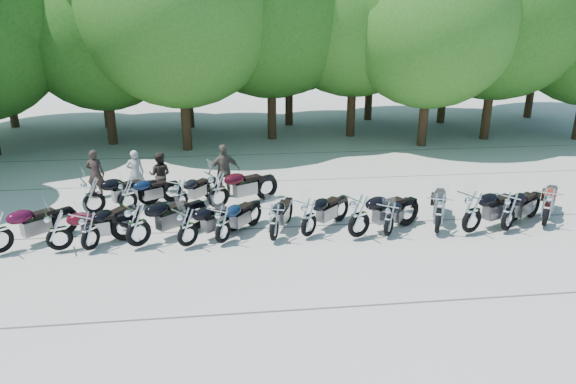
{
  "coord_description": "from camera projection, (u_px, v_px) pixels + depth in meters",
  "views": [
    {
      "loc": [
        -1.62,
        -12.38,
        5.91
      ],
      "look_at": [
        0.0,
        1.5,
        1.1
      ],
      "focal_mm": 32.0,
      "sensor_mm": 36.0,
      "label": 1
    }
  ],
  "objects": [
    {
      "name": "motorcycle_4",
      "position": [
        187.0,
        226.0,
        13.57
      ],
      "size": [
        2.17,
        1.97,
        1.27
      ],
      "primitive_type": null,
      "rotation": [
        0.0,
        0.0,
        2.27
      ],
      "color": "black",
      "rests_on": "ground"
    },
    {
      "name": "tree_12",
      "position": [
        289.0,
        19.0,
        27.53
      ],
      "size": [
        7.88,
        7.88,
        9.67
      ],
      "color": "#3A2614",
      "rests_on": "ground"
    },
    {
      "name": "tree_10",
      "position": [
        97.0,
        21.0,
        26.92
      ],
      "size": [
        7.78,
        7.78,
        9.55
      ],
      "color": "#3A2614",
      "rests_on": "ground"
    },
    {
      "name": "ground",
      "position": [
        294.0,
        249.0,
        13.73
      ],
      "size": [
        90.0,
        90.0,
        0.0
      ],
      "primitive_type": "plane",
      "color": "gray",
      "rests_on": "ground"
    },
    {
      "name": "motorcycle_7",
      "position": [
        309.0,
        217.0,
        14.19
      ],
      "size": [
        2.11,
        2.13,
        1.3
      ],
      "primitive_type": null,
      "rotation": [
        0.0,
        0.0,
        2.37
      ],
      "color": "black",
      "rests_on": "ground"
    },
    {
      "name": "tree_6",
      "position": [
        432.0,
        18.0,
        22.82
      ],
      "size": [
        8.0,
        8.0,
        9.82
      ],
      "color": "#3A2614",
      "rests_on": "ground"
    },
    {
      "name": "motorcycle_16",
      "position": [
        181.0,
        194.0,
        16.13
      ],
      "size": [
        1.75,
        2.09,
        1.19
      ],
      "primitive_type": null,
      "rotation": [
        0.0,
        0.0,
        2.52
      ],
      "color": "black",
      "rests_on": "ground"
    },
    {
      "name": "tree_14",
      "position": [
        450.0,
        17.0,
        28.11
      ],
      "size": [
        8.02,
        8.02,
        9.84
      ],
      "color": "#3A2614",
      "rests_on": "ground"
    },
    {
      "name": "rider_1",
      "position": [
        160.0,
        175.0,
        17.41
      ],
      "size": [
        0.85,
        0.71,
        1.58
      ],
      "primitive_type": "imported",
      "rotation": [
        0.0,
        0.0,
        2.98
      ],
      "color": "black",
      "rests_on": "ground"
    },
    {
      "name": "motorcycle_13",
      "position": [
        547.0,
        207.0,
        14.85
      ],
      "size": [
        2.02,
        2.36,
        1.36
      ],
      "primitive_type": null,
      "rotation": [
        0.0,
        0.0,
        2.5
      ],
      "color": "maroon",
      "rests_on": "ground"
    },
    {
      "name": "motorcycle_14",
      "position": [
        93.0,
        195.0,
        15.79
      ],
      "size": [
        2.52,
        1.8,
        1.39
      ],
      "primitive_type": null,
      "rotation": [
        0.0,
        0.0,
        2.05
      ],
      "color": "black",
      "rests_on": "ground"
    },
    {
      "name": "rider_2",
      "position": [
        224.0,
        171.0,
        17.39
      ],
      "size": [
        1.16,
        0.73,
        1.85
      ],
      "primitive_type": "imported",
      "rotation": [
        0.0,
        0.0,
        3.42
      ],
      "color": "brown",
      "rests_on": "ground"
    },
    {
      "name": "motorcycle_15",
      "position": [
        128.0,
        194.0,
        16.15
      ],
      "size": [
        2.12,
        1.68,
        1.19
      ],
      "primitive_type": null,
      "rotation": [
        0.0,
        0.0,
        2.14
      ],
      "color": "black",
      "rests_on": "ground"
    },
    {
      "name": "tree_5",
      "position": [
        355.0,
        1.0,
        24.49
      ],
      "size": [
        9.04,
        9.04,
        11.1
      ],
      "color": "#3A2614",
      "rests_on": "ground"
    },
    {
      "name": "motorcycle_17",
      "position": [
        218.0,
        189.0,
        16.26
      ],
      "size": [
        2.59,
        1.87,
        1.43
      ],
      "primitive_type": null,
      "rotation": [
        0.0,
        0.0,
        2.06
      ],
      "color": "#340710",
      "rests_on": "ground"
    },
    {
      "name": "tree_7",
      "position": [
        501.0,
        5.0,
        23.94
      ],
      "size": [
        8.79,
        8.79,
        10.79
      ],
      "color": "#3A2614",
      "rests_on": "ground"
    },
    {
      "name": "motorcycle_8",
      "position": [
        359.0,
        215.0,
        14.09
      ],
      "size": [
        2.66,
        1.84,
        1.45
      ],
      "primitive_type": null,
      "rotation": [
        0.0,
        0.0,
        2.03
      ],
      "color": "black",
      "rests_on": "ground"
    },
    {
      "name": "motorcycle_9",
      "position": [
        389.0,
        218.0,
        14.25
      ],
      "size": [
        1.75,
        2.05,
        1.18
      ],
      "primitive_type": null,
      "rotation": [
        0.0,
        0.0,
        2.5
      ],
      "color": "black",
      "rests_on": "ground"
    },
    {
      "name": "tree_13",
      "position": [
        373.0,
        13.0,
        28.91
      ],
      "size": [
        8.31,
        8.31,
        10.2
      ],
      "color": "#3A2614",
      "rests_on": "ground"
    },
    {
      "name": "motorcycle_1",
      "position": [
        58.0,
        229.0,
        13.33
      ],
      "size": [
        2.41,
        1.48,
        1.31
      ],
      "primitive_type": null,
      "rotation": [
        0.0,
        0.0,
        1.93
      ],
      "color": "#3D0812",
      "rests_on": "ground"
    },
    {
      "name": "tree_2",
      "position": [
        101.0,
        30.0,
        23.27
      ],
      "size": [
        7.31,
        7.31,
        8.97
      ],
      "color": "#3A2614",
      "rests_on": "ground"
    },
    {
      "name": "tree_11",
      "position": [
        184.0,
        24.0,
        26.96
      ],
      "size": [
        7.56,
        7.56,
        9.28
      ],
      "color": "#3A2614",
      "rests_on": "ground"
    },
    {
      "name": "rider_0",
      "position": [
        96.0,
        174.0,
        17.36
      ],
      "size": [
        0.68,
        0.5,
        1.69
      ],
      "primitive_type": "imported",
      "rotation": [
        0.0,
        0.0,
        2.97
      ],
      "color": "black",
      "rests_on": "ground"
    },
    {
      "name": "motorcycle_5",
      "position": [
        222.0,
        224.0,
        13.79
      ],
      "size": [
        1.8,
        2.17,
        1.24
      ],
      "primitive_type": null,
      "rotation": [
        0.0,
        0.0,
        2.53
      ],
      "color": "black",
      "rests_on": "ground"
    },
    {
      "name": "rider_3",
      "position": [
        136.0,
        173.0,
        17.63
      ],
      "size": [
        0.62,
        0.44,
        1.6
      ],
      "primitive_type": "imported",
      "rotation": [
        0.0,
        0.0,
        3.23
      ],
      "color": "#9B9B9E",
      "rests_on": "ground"
    },
    {
      "name": "motorcycle_6",
      "position": [
        274.0,
        222.0,
        13.94
      ],
      "size": [
        1.38,
        2.26,
        1.23
      ],
      "primitive_type": null,
      "rotation": [
        0.0,
        0.0,
        2.78
      ],
      "color": "black",
      "rests_on": "ground"
    },
    {
      "name": "motorcycle_10",
      "position": [
        439.0,
        213.0,
        14.39
      ],
      "size": [
        1.63,
        2.49,
        1.35
      ],
      "primitive_type": null,
      "rotation": [
        0.0,
        0.0,
        2.73
      ],
      "color": "black",
      "rests_on": "ground"
    },
    {
      "name": "motorcycle_11",
      "position": [
        473.0,
        211.0,
        14.38
      ],
      "size": [
        2.66,
        1.77,
        1.45
      ],
      "primitive_type": null,
      "rotation": [
        0.0,
        0.0,
        2.0
      ],
      "color": "black",
      "rests_on": "ground"
    },
    {
      "name": "motorcycle_12",
      "position": [
        509.0,
        211.0,
        14.54
      ],
      "size": [
        2.35,
        2.02,
        1.35
      ],
      "primitive_type": null,
      "rotation": [
        0.0,
        0.0,
        2.21
      ],
      "color": "black",
      "rests_on": "ground"
    },
    {
      "name": "motorcycle_2",
      "position": [
        89.0,
        230.0,
        13.37
      ],
      "size": [
        1.68,
        2.25,
        1.25
      ],
      "primitive_type": null,
      "rotation": [
        0.0,
        0.0,
        2.62
      ],
      "color": "black",
      "rests_on": "ground"
    },
    {
      "name": "motorcycle_3",
      "position": [
        138.0,
        223.0,
        13.53
      ],
      "size": [
        2.48,
        2.23,
        1.45
      ],
      "primitive_type": null,
      "rotation": [
        0.0,
        0.0,
        2.26
      ],
      "color": "black",
      "rests_on": "ground"
    },
    {
      "name": "tree_3",
      "position": [
        178.0,
        6.0,
        21.84
      ],
      "size": [
        8.7,
        8.7,
        10.67
      ],
      "color": "#3A2614",
      "rests_on": "ground"
    }
  ]
}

